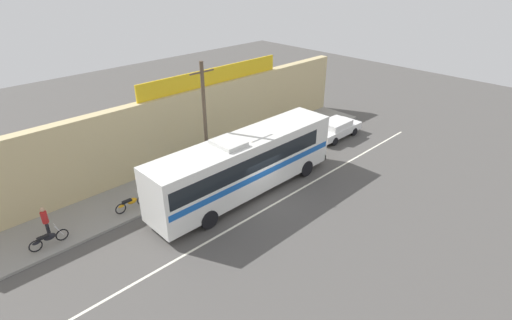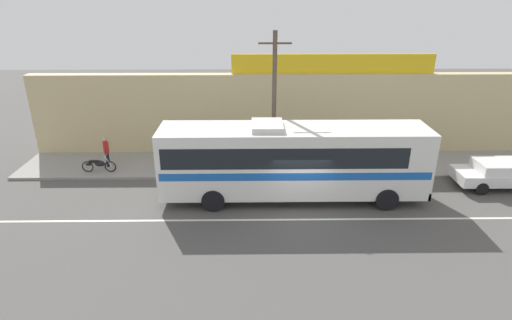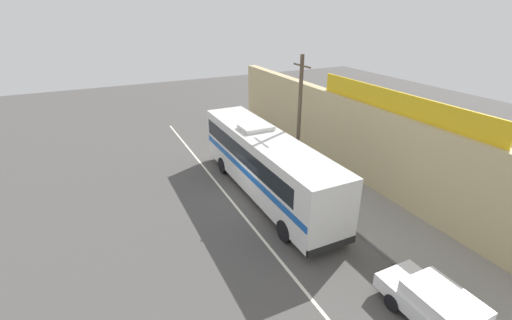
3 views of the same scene
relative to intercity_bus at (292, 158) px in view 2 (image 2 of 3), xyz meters
The scene contains 11 objects.
ground_plane 2.43m from the intercity_bus, 75.19° to the right, with size 70.00×70.00×0.00m, color #4F4C49.
sidewalk_slab 4.45m from the intercity_bus, 85.29° to the left, with size 30.00×3.60×0.14m, color gray.
storefront_facade 6.13m from the intercity_bus, 86.94° to the left, with size 30.00×0.70×4.80m, color tan.
storefront_billboard 7.50m from the intercity_bus, 65.07° to the left, with size 11.60×0.12×1.10m, color gold.
road_center_stripe 2.92m from the intercity_bus, 80.88° to the right, with size 30.00×0.14×0.01m, color silver.
intercity_bus is the anchor object (origin of this frame).
parked_car 10.80m from the intercity_bus, ahead, with size 4.50×1.89×1.37m.
utility_pole 3.27m from the intercity_bus, 105.40° to the left, with size 1.60×0.22×7.40m.
motorcycle_green 10.62m from the intercity_bus, 163.99° to the left, with size 1.84×0.56×0.94m.
motorcycle_blue 6.64m from the intercity_bus, 152.61° to the left, with size 1.90×0.56×0.94m.
pedestrian_near_shop 10.55m from the intercity_bus, 159.48° to the left, with size 0.30×0.48×1.69m.
Camera 2 is at (-2.22, -16.74, 9.46)m, focal length 29.50 mm.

